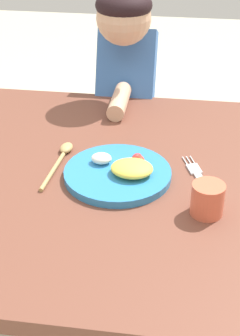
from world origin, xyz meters
name	(u,v)px	position (x,y,z in m)	size (l,w,h in m)	color
dining_table	(118,201)	(0.00, 0.00, 0.63)	(1.09, 0.97, 0.71)	brown
plate	(121,172)	(0.01, -0.01, 0.72)	(0.27, 0.27, 0.05)	#2E80C3
fork	(200,178)	(0.20, 0.01, 0.71)	(0.09, 0.20, 0.01)	silver
spoon	(61,157)	(-0.16, 0.06, 0.72)	(0.04, 0.23, 0.02)	tan
drinking_cup	(208,199)	(0.22, -0.13, 0.75)	(0.07, 0.07, 0.08)	#DE6345
person	(126,123)	(-0.05, 0.56, 0.57)	(0.20, 0.39, 1.05)	navy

